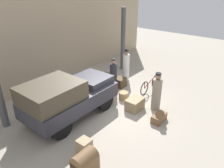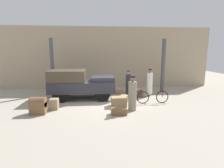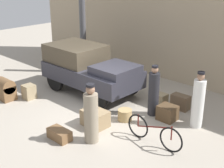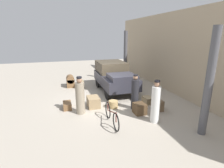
# 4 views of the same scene
# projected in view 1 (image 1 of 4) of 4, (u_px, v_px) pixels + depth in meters

# --- Properties ---
(ground_plane) EXTENTS (30.00, 30.00, 0.00)m
(ground_plane) POSITION_uv_depth(u_px,v_px,m) (113.00, 107.00, 9.18)
(ground_plane) COLOR #A89E8E
(station_building_facade) EXTENTS (16.00, 0.15, 4.50)m
(station_building_facade) POSITION_uv_depth(u_px,v_px,m) (47.00, 39.00, 10.49)
(station_building_facade) COLOR tan
(station_building_facade) RESTS_ON ground
(canopy_pillar_right) EXTENTS (0.26, 0.26, 3.53)m
(canopy_pillar_right) POSITION_uv_depth(u_px,v_px,m) (123.00, 40.00, 12.40)
(canopy_pillar_right) COLOR #4C4C51
(canopy_pillar_right) RESTS_ON ground
(truck) EXTENTS (3.64, 1.75, 1.66)m
(truck) POSITION_uv_depth(u_px,v_px,m) (67.00, 96.00, 8.12)
(truck) COLOR black
(truck) RESTS_ON ground
(bicycle) EXTENTS (1.71, 0.04, 0.71)m
(bicycle) POSITION_uv_depth(u_px,v_px,m) (150.00, 84.00, 10.39)
(bicycle) COLOR black
(bicycle) RESTS_ON ground
(wicker_basket) EXTENTS (0.42, 0.42, 0.34)m
(wicker_basket) POSITION_uv_depth(u_px,v_px,m) (124.00, 96.00, 9.74)
(wicker_basket) COLOR tan
(wicker_basket) RESTS_ON ground
(porter_standing_middle) EXTENTS (0.34, 0.34, 1.66)m
(porter_standing_middle) POSITION_uv_depth(u_px,v_px,m) (126.00, 66.00, 11.35)
(porter_standing_middle) COLOR white
(porter_standing_middle) RESTS_ON ground
(conductor_in_dark_uniform) EXTENTS (0.37, 0.37, 1.61)m
(conductor_in_dark_uniform) POSITION_uv_depth(u_px,v_px,m) (157.00, 93.00, 8.75)
(conductor_in_dark_uniform) COLOR gray
(conductor_in_dark_uniform) RESTS_ON ground
(porter_lifting_near_truck) EXTENTS (0.33, 0.33, 1.60)m
(porter_lifting_near_truck) POSITION_uv_depth(u_px,v_px,m) (113.00, 76.00, 10.27)
(porter_lifting_near_truck) COLOR #232328
(porter_lifting_near_truck) RESTS_ON ground
(suitcase_tan_flat) EXTENTS (0.38, 0.39, 0.51)m
(suitcase_tan_flat) POSITION_uv_depth(u_px,v_px,m) (84.00, 147.00, 6.65)
(suitcase_tan_flat) COLOR #9E8966
(suitcase_tan_flat) RESTS_ON ground
(suitcase_small_leather) EXTENTS (0.55, 0.38, 0.32)m
(suitcase_small_leather) POSITION_uv_depth(u_px,v_px,m) (94.00, 85.00, 10.73)
(suitcase_small_leather) COLOR #9E8966
(suitcase_small_leather) RESTS_ON ground
(trunk_barrel_dark) EXTENTS (0.66, 0.48, 0.76)m
(trunk_barrel_dark) POSITION_uv_depth(u_px,v_px,m) (85.00, 163.00, 5.88)
(trunk_barrel_dark) COLOR brown
(trunk_barrel_dark) RESTS_ON ground
(trunk_large_brown) EXTENTS (0.58, 0.33, 0.48)m
(trunk_large_brown) POSITION_uv_depth(u_px,v_px,m) (104.00, 78.00, 11.30)
(trunk_large_brown) COLOR brown
(trunk_large_brown) RESTS_ON ground
(trunk_umber_medium) EXTENTS (0.68, 0.36, 0.28)m
(trunk_umber_medium) POSITION_uv_depth(u_px,v_px,m) (159.00, 118.00, 8.23)
(trunk_umber_medium) COLOR brown
(trunk_umber_medium) RESTS_ON ground
(trunk_wicker_pale) EXTENTS (0.76, 0.53, 0.47)m
(trunk_wicker_pale) POSITION_uv_depth(u_px,v_px,m) (135.00, 104.00, 8.96)
(trunk_wicker_pale) COLOR #937A56
(trunk_wicker_pale) RESTS_ON ground
(suitcase_black_upright) EXTENTS (0.53, 0.48, 0.46)m
(suitcase_black_upright) POSITION_uv_depth(u_px,v_px,m) (120.00, 82.00, 10.86)
(suitcase_black_upright) COLOR #4C3823
(suitcase_black_upright) RESTS_ON ground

